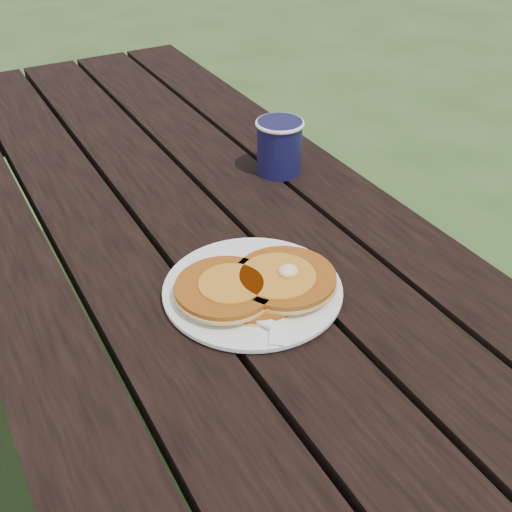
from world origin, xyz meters
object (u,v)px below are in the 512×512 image
picnic_table (187,356)px  coffee_cup (279,144)px  plate (253,291)px  pancake_stack (257,284)px

picnic_table → coffee_cup: coffee_cup is taller
plate → coffee_cup: 0.40m
picnic_table → coffee_cup: (0.24, 0.02, 0.44)m
picnic_table → coffee_cup: bearing=5.2°
picnic_table → pancake_stack: size_ratio=7.51×
plate → pancake_stack: 0.02m
pancake_stack → coffee_cup: size_ratio=2.22×
picnic_table → plate: size_ratio=6.83×
pancake_stack → plate: bearing=94.9°
picnic_table → plate: 0.49m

